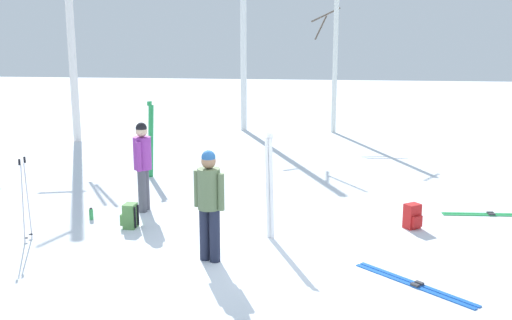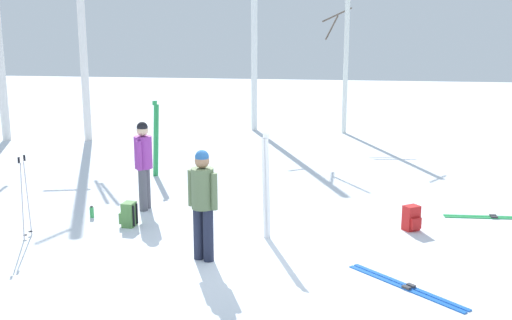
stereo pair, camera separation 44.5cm
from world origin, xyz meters
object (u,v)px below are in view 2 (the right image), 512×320
at_px(person_1, 203,198).
at_px(ski_poles_0, 25,194).
at_px(ski_pair_planted_0, 266,187).
at_px(ski_pair_planted_1, 156,139).
at_px(person_2, 143,160).
at_px(ski_pair_lying_0, 491,217).
at_px(birch_tree_3, 346,51).
at_px(backpack_1, 411,218).
at_px(birch_tree_1, 81,11).
at_px(birch_tree_2, 254,23).
at_px(backpack_2, 129,215).
at_px(ski_pair_lying_1, 406,287).
at_px(water_bottle_0, 92,212).

bearing_deg(person_1, ski_poles_0, 169.93).
relative_size(ski_pair_planted_0, ski_pair_planted_1, 1.01).
bearing_deg(person_2, ski_poles_0, -128.45).
bearing_deg(ski_poles_0, ski_pair_lying_0, 15.73).
bearing_deg(birch_tree_3, ski_poles_0, -115.37).
distance_m(person_2, ski_pair_planted_1, 2.69).
relative_size(backpack_1, birch_tree_1, 0.06).
relative_size(ski_pair_planted_1, birch_tree_2, 0.26).
xyz_separation_m(backpack_2, birch_tree_3, (3.68, 10.11, 2.43)).
bearing_deg(person_2, ski_pair_lying_1, -32.64).
xyz_separation_m(person_2, birch_tree_3, (3.72, 9.08, 1.67)).
bearing_deg(ski_pair_planted_1, birch_tree_1, 130.11).
bearing_deg(birch_tree_1, birch_tree_2, 28.05).
distance_m(ski_pair_planted_0, backpack_1, 2.66).
bearing_deg(water_bottle_0, person_2, 38.28).
bearing_deg(ski_pair_lying_0, ski_pair_planted_0, -156.85).
bearing_deg(ski_pair_planted_0, ski_pair_lying_0, 23.15).
xyz_separation_m(ski_pair_planted_0, backpack_2, (-2.49, 0.27, -0.68)).
height_order(person_2, birch_tree_2, birch_tree_2).
bearing_deg(person_1, ski_pair_planted_1, 114.41).
height_order(ski_pair_lying_0, backpack_2, backpack_2).
xyz_separation_m(ski_pair_planted_1, ski_pair_lying_1, (5.25, -5.63, -0.87)).
distance_m(person_1, water_bottle_0, 3.20).
bearing_deg(ski_pair_lying_1, ski_pair_planted_1, 133.04).
distance_m(ski_pair_planted_0, backpack_2, 2.59).
relative_size(ski_pair_lying_0, birch_tree_1, 0.23).
bearing_deg(birch_tree_3, person_2, -112.27).
bearing_deg(water_bottle_0, birch_tree_3, 65.00).
bearing_deg(ski_pair_planted_0, ski_pair_planted_1, 128.25).
bearing_deg(water_bottle_0, ski_pair_lying_1, -23.17).
relative_size(ski_pair_planted_0, ski_pair_lying_1, 1.17).
distance_m(backpack_2, birch_tree_1, 9.41).
height_order(backpack_1, birch_tree_1, birch_tree_1).
distance_m(ski_pair_lying_1, water_bottle_0, 5.99).
relative_size(birch_tree_1, birch_tree_2, 1.11).
bearing_deg(backpack_2, water_bottle_0, 155.76).
bearing_deg(backpack_1, birch_tree_1, 141.23).
bearing_deg(ski_pair_planted_1, birch_tree_3, 56.41).
bearing_deg(ski_pair_lying_0, water_bottle_0, -171.81).
relative_size(person_1, person_2, 1.00).
bearing_deg(person_1, backpack_2, 140.73).
height_order(backpack_2, birch_tree_3, birch_tree_3).
xyz_separation_m(ski_pair_lying_0, birch_tree_2, (-5.74, 8.79, 3.49)).
distance_m(person_2, backpack_1, 5.07).
distance_m(ski_pair_lying_1, birch_tree_3, 12.40).
height_order(ski_poles_0, birch_tree_1, birch_tree_1).
height_order(person_2, birch_tree_3, birch_tree_3).
distance_m(ski_pair_planted_0, birch_tree_2, 10.96).
xyz_separation_m(person_1, backpack_2, (-1.67, 1.37, -0.77)).
xyz_separation_m(person_2, ski_pair_planted_0, (2.53, -1.30, -0.09)).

